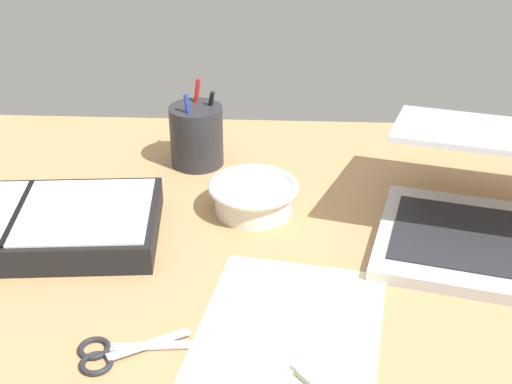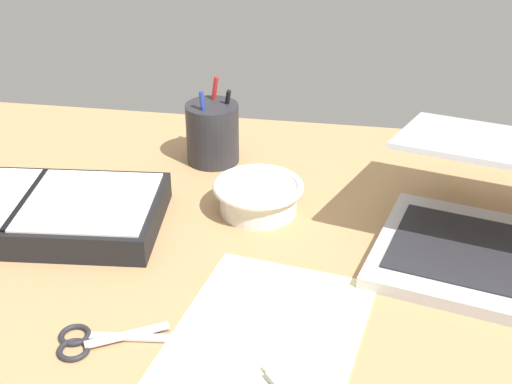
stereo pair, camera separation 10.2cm
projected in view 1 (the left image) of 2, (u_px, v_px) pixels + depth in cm
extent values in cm
cube|color=tan|center=(265.00, 270.00, 99.35)|extent=(140.00, 100.00, 2.00)
cube|color=#B7B7BC|center=(501.00, 248.00, 100.89)|extent=(39.50, 32.39, 1.80)
cube|color=#232328|center=(502.00, 241.00, 100.40)|extent=(33.81, 24.64, 0.24)
cylinder|color=silver|center=(253.00, 199.00, 110.53)|extent=(12.00, 12.00, 4.33)
torus|color=silver|center=(253.00, 186.00, 109.48)|extent=(14.11, 14.11, 1.13)
cylinder|color=#28282D|center=(197.00, 136.00, 123.48)|extent=(9.21, 9.21, 10.58)
cylinder|color=black|center=(208.00, 122.00, 124.08)|extent=(3.20, 3.13, 12.15)
cylinder|color=#233899|center=(191.00, 130.00, 120.33)|extent=(1.91, 1.09, 12.87)
cylinder|color=#B21E1E|center=(194.00, 116.00, 124.39)|extent=(2.80, 1.32, 13.71)
cube|color=black|center=(20.00, 226.00, 103.74)|extent=(41.62, 23.93, 4.23)
cube|color=silver|center=(85.00, 211.00, 102.99)|extent=(20.20, 20.00, 0.30)
cube|color=black|center=(18.00, 211.00, 102.56)|extent=(2.50, 18.35, 0.30)
cube|color=#B7B7BC|center=(149.00, 344.00, 83.61)|extent=(9.41, 6.21, 0.30)
cube|color=#B7B7BC|center=(149.00, 346.00, 83.76)|extent=(10.28, 2.34, 0.30)
torus|color=#232328|center=(96.00, 364.00, 81.18)|extent=(3.90, 3.90, 0.70)
torus|color=#232328|center=(94.00, 348.00, 83.41)|extent=(3.90, 3.90, 0.70)
cube|color=#F4EFB2|center=(288.00, 333.00, 86.11)|extent=(26.34, 32.32, 0.16)
cube|color=silver|center=(299.00, 367.00, 80.39)|extent=(1.69, 1.69, 0.60)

